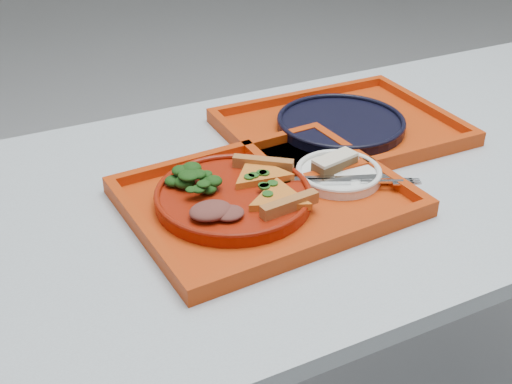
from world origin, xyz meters
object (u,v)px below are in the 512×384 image
at_px(tray_far, 340,131).
at_px(dinner_plate, 233,198).
at_px(dessert_bar, 335,162).
at_px(tray_main, 266,201).
at_px(navy_plate, 341,125).

height_order(tray_far, dinner_plate, dinner_plate).
bearing_deg(dessert_bar, dinner_plate, 169.85).
bearing_deg(tray_far, dessert_bar, -125.97).
height_order(tray_far, dessert_bar, dessert_bar).
relative_size(tray_main, tray_far, 1.00).
xyz_separation_m(tray_far, dessert_bar, (-0.12, -0.16, 0.03)).
bearing_deg(tray_main, dessert_bar, 2.56).
xyz_separation_m(tray_main, dinner_plate, (-0.05, 0.01, 0.02)).
xyz_separation_m(dinner_plate, dessert_bar, (0.20, 0.01, 0.02)).
bearing_deg(dessert_bar, tray_far, 41.93).
relative_size(dinner_plate, dessert_bar, 2.92).
relative_size(tray_far, dessert_bar, 5.05).
height_order(tray_main, tray_far, same).
relative_size(tray_far, navy_plate, 1.73).
height_order(dinner_plate, navy_plate, dinner_plate).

